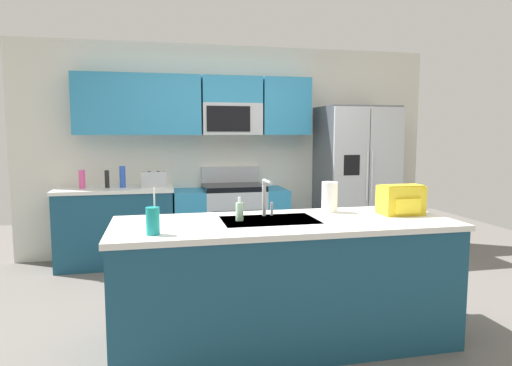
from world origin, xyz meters
name	(u,v)px	position (x,y,z in m)	size (l,w,h in m)	color
ground_plane	(273,314)	(0.00, 0.00, 0.00)	(9.00, 9.00, 0.00)	#66605B
kitchen_wall_unit	(221,137)	(-0.14, 2.08, 1.47)	(5.20, 0.43, 2.60)	silver
back_counter	(116,226)	(-1.41, 1.80, 0.45)	(1.31, 0.63, 0.90)	navy
range_oven	(231,222)	(-0.07, 1.80, 0.44)	(1.36, 0.61, 1.10)	#B7BABF
refrigerator	(356,180)	(1.53, 1.73, 0.93)	(0.90, 0.76, 1.85)	#4C4F54
island_counter	(284,281)	(-0.04, -0.50, 0.45)	(2.43, 0.89, 0.90)	navy
toaster	(154,179)	(-0.97, 1.75, 0.99)	(0.28, 0.16, 0.18)	#B7BABF
pepper_mill	(107,179)	(-1.49, 1.80, 1.00)	(0.05, 0.05, 0.20)	black
bottle_pink	(82,179)	(-1.76, 1.81, 1.00)	(0.07, 0.07, 0.21)	#EA4C93
bottle_blue	(123,177)	(-1.32, 1.79, 1.02)	(0.07, 0.07, 0.25)	blue
sink_faucet	(266,194)	(-0.14, -0.31, 1.07)	(0.09, 0.21, 0.28)	#B7BABF
drink_cup_teal	(153,221)	(-0.96, -0.76, 0.99)	(0.08, 0.08, 0.29)	teal
soap_dispenser	(239,211)	(-0.36, -0.43, 0.97)	(0.06, 0.06, 0.17)	#A5D8B2
paper_towel_roll	(330,197)	(0.40, -0.24, 1.02)	(0.12, 0.12, 0.24)	white
backpack	(401,199)	(0.90, -0.45, 1.02)	(0.32, 0.22, 0.23)	yellow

